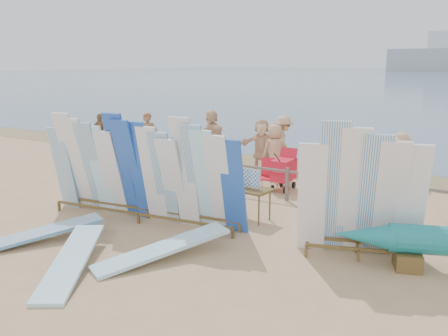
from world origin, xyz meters
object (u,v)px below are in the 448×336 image
Objects in this scene: main_surfboard_rack at (141,174)px; beachgoer_extra_1 at (101,132)px; beachgoer_6 at (275,151)px; flat_board_a at (72,270)px; beachgoer_1 at (148,138)px; flat_board_e at (36,242)px; beachgoer_0 at (140,148)px; beachgoer_2 at (219,148)px; beachgoer_9 at (400,158)px; beachgoer_8 at (337,168)px; side_surfboard_rack at (361,197)px; beachgoer_7 at (351,160)px; beach_chair_right at (270,180)px; beachgoer_3 at (283,143)px; stroller at (284,174)px; vendor_table at (251,203)px; flat_board_b at (163,259)px; beachgoer_11 at (211,133)px; beach_chair_left at (223,172)px; beachgoer_5 at (261,146)px.

beachgoer_extra_1 is at bearing 133.87° from main_surfboard_rack.
flat_board_a is at bearing 34.49° from beachgoer_6.
flat_board_e is at bearing -99.25° from beachgoer_1.
beachgoer_0 is at bearing 139.78° from flat_board_e.
beachgoer_9 reaches higher than beachgoer_2.
beachgoer_extra_1 is at bearing -98.18° from beachgoer_8.
side_surfboard_rack is 1.72× the size of beachgoer_7.
beachgoer_9 is at bearing -77.52° from beachgoer_7.
beachgoer_6 is at bearing 104.56° from flat_board_e.
beachgoer_8 is at bearing 95.87° from side_surfboard_rack.
beach_chair_right is 0.47× the size of beachgoer_3.
stroller is 3.68m from beachgoer_9.
side_surfboard_rack is 1.71× the size of beachgoer_extra_1.
vendor_table is 0.78× the size of beachgoer_9.
beachgoer_11 is at bearing 143.79° from flat_board_b.
beachgoer_extra_1 is at bearing 137.27° from side_surfboard_rack.
flat_board_e is at bearing -174.18° from side_surfboard_rack.
beachgoer_2 reaches higher than beach_chair_right.
flat_board_b is 5.68m from beach_chair_right.
beachgoer_6 is at bearing -25.23° from beachgoer_1.
beachgoer_11 is (-2.46, 3.14, 0.66)m from beach_chair_left.
vendor_table is at bearing 143.79° from beachgoer_7.
vendor_table reaches higher than flat_board_a.
beachgoer_0 is at bearing -88.35° from beachgoer_8.
vendor_table is 0.46× the size of flat_board_a.
vendor_table is at bearing 38.64° from flat_board_a.
beach_chair_left is (-1.14, 7.13, 0.24)m from flat_board_a.
beach_chair_right is at bearing -102.25° from beachgoer_2.
stroller is 0.69× the size of beachgoer_6.
beachgoer_6 is (-2.37, -0.29, 0.09)m from beachgoer_7.
beachgoer_1 is (-3.48, 0.53, 0.70)m from beach_chair_left.
main_surfboard_rack is 4.52m from beach_chair_left.
flat_board_b is at bearing 146.16° from beachgoer_7.
beachgoer_8 reaches higher than beachgoer_7.
beachgoer_2 is (-3.32, 3.95, 0.37)m from vendor_table.
beachgoer_8 is 1.18× the size of beachgoer_extra_1.
beachgoer_11 is at bearing 143.81° from beachgoer_9.
beachgoer_0 is at bearing 160.23° from flat_board_b.
beachgoer_extra_1 is at bearing -157.57° from beach_chair_left.
beach_chair_right is at bearing -95.45° from beachgoer_8.
beach_chair_right is 5.43m from beachgoer_11.
main_surfboard_rack reaches higher than beach_chair_right.
beachgoer_0 is at bearing -137.38° from beach_chair_left.
beachgoer_0 is at bearing -167.14° from beachgoer_5.
beachgoer_2 is 0.91× the size of beachgoer_6.
beachgoer_6 is at bearing 176.31° from beachgoer_extra_1.
flat_board_a is at bearing -132.54° from beachgoer_0.
beachgoer_5 is at bearing 160.27° from beachgoer_9.
flat_board_a is 1.00× the size of flat_board_b.
beachgoer_1 is 1.05m from beachgoer_0.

